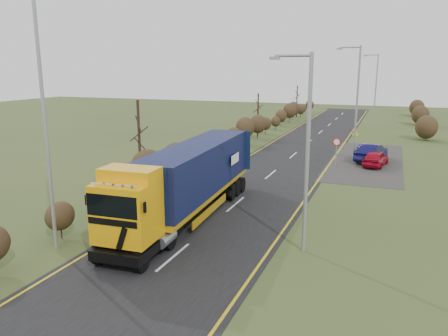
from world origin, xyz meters
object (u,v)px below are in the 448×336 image
car_blue_sedan (371,153)px  lorry (189,178)px  car_red_hatchback (376,158)px  streetlight_near (305,146)px  speed_sign (337,146)px

car_blue_sedan → lorry: bearing=80.0°
lorry → car_red_hatchback: (8.88, 17.22, -1.62)m
streetlight_near → speed_sign: bearing=92.4°
car_red_hatchback → speed_sign: bearing=30.8°
car_red_hatchback → streetlight_near: bearing=93.2°
car_red_hatchback → speed_sign: 3.46m
lorry → streetlight_near: size_ratio=1.67×
lorry → car_blue_sedan: 20.91m
lorry → car_blue_sedan: bearing=63.0°
car_blue_sedan → streetlight_near: 21.63m
car_blue_sedan → speed_sign: (-2.64, -3.02, 0.89)m
lorry → streetlight_near: 7.32m
car_red_hatchback → car_blue_sedan: bearing=-66.2°
car_blue_sedan → speed_sign: bearing=62.7°
car_red_hatchback → streetlight_near: streetlight_near is taller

